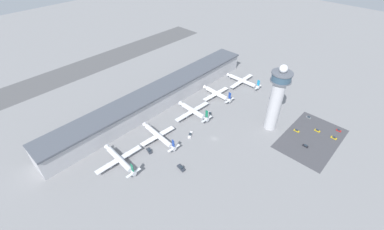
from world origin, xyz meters
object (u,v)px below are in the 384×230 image
airplane_gate_charlie (193,111)px  car_silver_sedan (334,138)px  airplane_gate_echo (242,81)px  car_white_wagon (297,131)px  service_truck_fuel (149,151)px  car_green_van (309,117)px  airplane_gate_alpha (120,159)px  car_navy_sedan (317,131)px  car_grey_coupe (339,130)px  control_tower (277,97)px  service_truck_catering (190,135)px  airplane_gate_bravo (158,136)px  car_blue_compact (305,146)px  service_truck_water (181,168)px  service_truck_baggage (210,114)px  airplane_gate_delta (217,94)px

airplane_gate_charlie → car_silver_sedan: 121.40m
airplane_gate_echo → car_white_wagon: size_ratio=8.57×
service_truck_fuel → car_green_van: size_ratio=1.50×
airplane_gate_alpha → airplane_gate_charlie: 80.69m
car_navy_sedan → car_silver_sedan: size_ratio=0.99×
car_navy_sedan → car_grey_coupe: size_ratio=1.17×
car_white_wagon → control_tower: bearing=118.5°
service_truck_catering → service_truck_fuel: 37.25m
airplane_gate_bravo → airplane_gate_echo: bearing=0.0°
airplane_gate_charlie → car_blue_compact: 99.26m
car_white_wagon → service_truck_water: bearing=156.2°
control_tower → car_white_wagon: control_tower is taller
control_tower → car_white_wagon: 38.00m
control_tower → car_silver_sedan: control_tower is taller
airplane_gate_echo → service_truck_fuel: size_ratio=6.08×
car_white_wagon → car_grey_coupe: car_grey_coupe is taller
airplane_gate_bravo → service_truck_baggage: 54.89m
airplane_gate_alpha → car_blue_compact: 145.71m
car_green_van → airplane_gate_charlie: bearing=130.6°
airplane_gate_charlie → service_truck_baggage: (10.05, -11.86, -3.39)m
service_truck_baggage → car_navy_sedan: 93.84m
airplane_gate_echo → service_truck_baggage: 67.30m
car_silver_sedan → airplane_gate_alpha: bearing=142.3°
service_truck_water → car_green_van: size_ratio=1.66×
service_truck_water → car_silver_sedan: 130.20m
airplane_gate_echo → service_truck_fuel: 134.86m
car_navy_sedan → car_white_wagon: (-12.24, 12.95, -0.05)m
airplane_gate_bravo → car_green_van: size_ratio=9.32×
service_truck_catering → car_grey_coupe: service_truck_catering is taller
airplane_gate_delta → car_silver_sedan: (18.86, -110.04, -3.56)m
service_truck_fuel → service_truck_water: (4.91, -30.55, 0.07)m
airplane_gate_echo → car_white_wagon: bearing=-112.5°
service_truck_catering → car_silver_sedan: service_truck_catering is taller
airplane_gate_delta → car_blue_compact: 97.24m
airplane_gate_alpha → airplane_gate_charlie: (80.68, 0.92, -0.16)m
service_truck_water → car_green_van: 129.42m
airplane_gate_alpha → airplane_gate_echo: size_ratio=0.94×
airplane_gate_delta → service_truck_water: airplane_gate_delta is taller
car_blue_compact → car_grey_coupe: (37.83, -12.79, -0.02)m
airplane_gate_charlie → car_white_wagon: airplane_gate_charlie is taller
service_truck_fuel → car_blue_compact: bearing=-44.2°
car_navy_sedan → car_blue_compact: bearing=-178.7°
airplane_gate_delta → service_truck_baggage: 31.68m
service_truck_fuel → service_truck_baggage: 68.40m
airplane_gate_charlie → car_blue_compact: (31.25, -94.14, -3.66)m
service_truck_baggage → service_truck_catering: bearing=-169.6°
service_truck_fuel → service_truck_water: service_truck_water is taller
car_green_van → car_blue_compact: car_blue_compact is taller
airplane_gate_alpha → service_truck_water: bearing=-53.3°
control_tower → car_blue_compact: (-1.95, -33.45, -30.48)m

